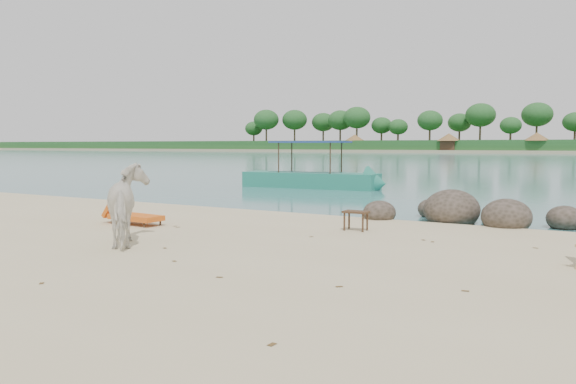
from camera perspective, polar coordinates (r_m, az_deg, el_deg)
name	(u,v)px	position (r m, az deg, el deg)	size (l,w,h in m)	color
water	(574,157)	(97.97, 27.03, 3.14)	(400.00, 400.00, 0.00)	#3A7075
boulders	(474,215)	(14.90, 18.39, -2.19)	(6.18, 2.68, 1.07)	#322B21
cow	(130,205)	(11.28, -15.73, -1.30)	(0.85, 1.87, 1.58)	white
side_table	(356,222)	(12.70, 6.90, -3.07)	(0.55, 0.35, 0.44)	#341D15
lounge_chair	(136,215)	(14.07, -15.21, -2.25)	(1.78, 0.62, 0.53)	orange
boat_near	(310,149)	(26.23, 2.26, 4.38)	(7.25, 1.63, 3.52)	#207763
dead_leaves	(287,257)	(9.85, -0.11, -6.60)	(7.86, 6.91, 0.00)	brown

